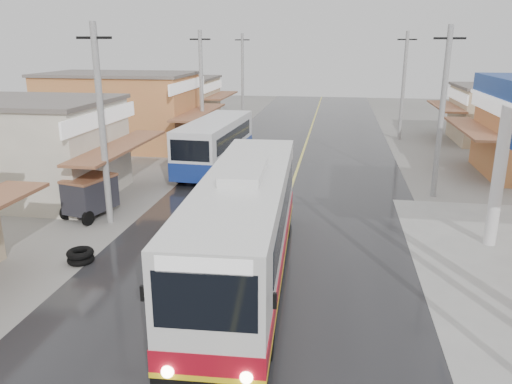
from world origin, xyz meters
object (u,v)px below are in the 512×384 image
(coach_bus, at_px, (245,226))
(cyclist, at_px, (187,238))
(second_bus, at_px, (215,144))
(tyre_stack, at_px, (80,256))
(tricycle_near, at_px, (90,194))

(coach_bus, xyz_separation_m, cyclist, (-2.33, 1.36, -1.12))
(second_bus, xyz_separation_m, cyclist, (1.92, -12.13, -0.92))
(coach_bus, xyz_separation_m, tyre_stack, (-5.79, 0.23, -1.54))
(cyclist, relative_size, tyre_stack, 2.18)
(coach_bus, distance_m, tyre_stack, 5.99)
(coach_bus, bearing_deg, tricycle_near, 145.85)
(tricycle_near, bearing_deg, coach_bus, -16.69)
(cyclist, bearing_deg, second_bus, 97.93)
(tricycle_near, bearing_deg, tyre_stack, -52.72)
(second_bus, relative_size, tricycle_near, 3.44)
(tricycle_near, bearing_deg, second_bus, 83.86)
(second_bus, bearing_deg, coach_bus, -69.50)
(second_bus, height_order, cyclist, second_bus)
(cyclist, height_order, tricycle_near, cyclist)
(cyclist, xyz_separation_m, tyre_stack, (-3.46, -1.13, -0.42))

